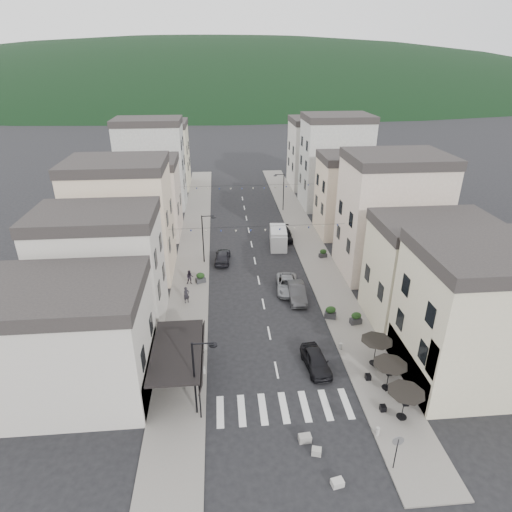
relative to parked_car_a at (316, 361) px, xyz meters
The scene contains 33 objects.
ground 6.81m from the parked_car_a, 117.59° to the right, with size 700.00×700.00×0.00m, color black.
sidewalk_left 28.10m from the parked_car_a, 112.25° to the left, with size 4.00×76.00×0.12m, color slate.
sidewalk_right 26.37m from the parked_car_a, 80.47° to the left, with size 4.00×76.00×0.12m, color slate.
hill_backdrop 294.02m from the parked_car_a, 90.61° to the left, with size 640.00×360.00×70.00m, color black.
boutique_building 18.95m from the parked_car_a, behind, with size 12.00×8.00×8.00m, color beige.
bistro_building 12.31m from the parked_car_a, ahead, with size 10.00×8.00×10.00m, color beige.
boutique_awning 10.70m from the parked_car_a, behind, with size 3.77×7.50×3.28m.
buildings_row_left 36.72m from the parked_car_a, 119.05° to the left, with size 10.20×54.16×14.00m.
buildings_row_right 33.11m from the parked_car_a, 69.62° to the left, with size 10.20×54.16×14.50m.
cafe_terrace 5.81m from the parked_car_a, 35.03° to the right, with size 2.50×8.10×2.53m.
streetlamp_left_near 10.25m from the parked_car_a, 155.94° to the right, with size 1.70×0.56×6.00m.
streetlamp_left_far 22.12m from the parked_car_a, 114.13° to the left, with size 1.70×0.56×6.00m.
streetlamp_right_far 38.21m from the parked_car_a, 85.96° to the left, with size 1.70×0.56×6.00m.
traffic_sign 9.94m from the parked_car_a, 74.33° to the right, with size 0.70×0.07×2.70m.
bollards 3.19m from the parked_car_a, behind, with size 11.66×10.26×0.60m.
bunting_near 17.04m from the parked_car_a, 101.09° to the left, with size 19.00×0.28×0.62m.
bunting_far 32.53m from the parked_car_a, 95.60° to the left, with size 19.00×0.28×0.62m.
parked_car_a is the anchor object (origin of this frame).
parked_car_b 10.66m from the parked_car_a, 88.18° to the left, with size 1.61×4.61×1.52m, color #333335.
parked_car_c 12.56m from the parked_car_a, 91.53° to the left, with size 2.25×4.87×1.35m, color gray.
parked_car_d 26.38m from the parked_car_a, 86.82° to the left, with size 1.88×4.64×1.35m, color black.
parked_car_e 21.20m from the parked_car_a, 109.36° to the left, with size 1.75×4.35×1.48m, color black.
delivery_van 24.23m from the parked_car_a, 89.32° to the left, with size 2.50×5.33×2.48m.
pedestrian_a 15.21m from the parked_car_a, 135.05° to the left, with size 0.63×0.41×1.73m, color black.
pedestrian_b 18.08m from the parked_car_a, 126.02° to the left, with size 0.78×0.61×1.60m, color black.
concrete_block_a 7.36m from the parked_car_a, 107.67° to the right, with size 0.80×0.50×0.50m, color gray.
concrete_block_b 8.22m from the parked_car_a, 101.91° to the right, with size 0.60×0.45×0.45m, color gray.
concrete_block_c 10.30m from the parked_car_a, 95.30° to the right, with size 0.70×0.50×0.40m, color #A7A49F.
planter_la 10.78m from the parked_car_a, 151.24° to the left, with size 1.05×0.72×1.07m.
planter_lb 17.64m from the parked_car_a, 122.59° to the left, with size 1.18×0.90×1.17m.
planter_ra 7.53m from the parked_car_a, 48.63° to the left, with size 1.14×0.76×1.18m.
planter_rb 7.35m from the parked_car_a, 67.07° to the left, with size 1.23×0.92×1.23m.
planter_rc 20.69m from the parked_car_a, 75.27° to the left, with size 1.05×0.76×1.06m.
Camera 1 is at (-3.99, -20.52, 22.56)m, focal length 30.00 mm.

